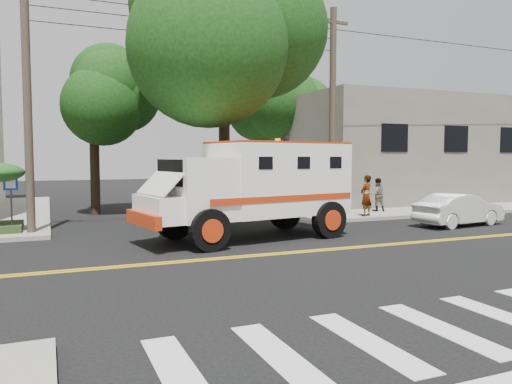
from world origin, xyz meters
name	(u,v)px	position (x,y,z in m)	size (l,w,h in m)	color
ground	(251,256)	(0.00, 0.00, 0.00)	(100.00, 100.00, 0.00)	black
sidewalk_ne	(370,199)	(13.50, 13.50, 0.07)	(17.00, 17.00, 0.15)	gray
building_right	(385,150)	(15.00, 14.00, 3.15)	(14.00, 12.00, 6.00)	#5F5C52
utility_pole_left	(27,103)	(-5.60, 6.00, 4.50)	(0.28, 0.28, 9.00)	#382D23
utility_pole_right	(332,115)	(6.30, 6.20, 4.50)	(0.28, 0.28, 9.00)	#382D23
tree_main	(237,42)	(1.94, 6.21, 7.20)	(6.08, 5.70, 9.85)	black
tree_left	(101,91)	(-2.68, 11.79, 5.73)	(4.48, 4.20, 7.70)	black
tree_right	(287,102)	(8.84, 15.77, 6.09)	(4.80, 4.50, 8.20)	black
traffic_signal	(286,169)	(3.80, 5.60, 2.23)	(0.15, 0.18, 3.60)	#3F3F42
accessibility_sign	(11,196)	(-6.20, 6.17, 1.37)	(0.45, 0.10, 2.02)	#3F3F42
armored_truck	(255,184)	(1.25, 2.70, 1.82)	(7.34, 3.79, 3.19)	white
parked_sedan	(459,209)	(9.81, 2.46, 0.64)	(1.35, 3.87, 1.28)	silver
pedestrian_a	(366,196)	(7.60, 5.50, 1.03)	(0.64, 0.42, 1.76)	gray
pedestrian_b	(377,195)	(9.22, 6.93, 0.93)	(0.76, 0.59, 1.55)	gray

